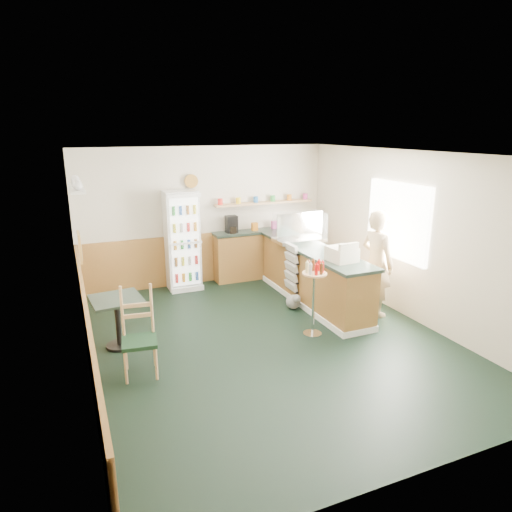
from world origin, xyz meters
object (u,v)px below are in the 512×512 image
condiment_stand (314,287)px  cash_register (342,254)px  display_case (300,227)px  cafe_table (117,313)px  cafe_chair (137,328)px  drinks_fridge (183,241)px  shopkeeper (377,263)px

condiment_stand → cash_register: bearing=24.0°
display_case → cafe_table: size_ratio=1.25×
cash_register → cafe_chair: (-3.24, -0.38, -0.53)m
cafe_chair → drinks_fridge: bearing=73.0°
cafe_table → display_case: bearing=16.0°
display_case → cafe_chair: 3.76m
drinks_fridge → cafe_table: size_ratio=2.56×
shopkeeper → cafe_chair: (-3.94, -0.40, -0.29)m
drinks_fridge → cash_register: drinks_fridge is taller
shopkeeper → cafe_table: (-4.10, 0.41, -0.36)m
display_case → cafe_chair: bearing=-151.2°
cash_register → cafe_table: cash_register is taller
cash_register → cafe_chair: cash_register is taller
cafe_chair → condiment_stand: bearing=9.4°
condiment_stand → drinks_fridge: bearing=114.2°
drinks_fridge → cafe_chair: (-1.32, -2.91, -0.35)m
shopkeeper → cafe_chair: shopkeeper is taller
display_case → shopkeeper: size_ratio=0.52×
shopkeeper → condiment_stand: 1.39m
cash_register → shopkeeper: shopkeeper is taller
cash_register → condiment_stand: bearing=-160.8°
cash_register → cafe_table: 3.48m
shopkeeper → cash_register: bearing=82.1°
display_case → cafe_table: display_case is taller
cash_register → drinks_fridge: bearing=122.4°
drinks_fridge → condiment_stand: drinks_fridge is taller
drinks_fridge → condiment_stand: size_ratio=1.66×
shopkeeper → cafe_table: 4.14m
cafe_table → cafe_chair: size_ratio=0.65×
display_case → shopkeeper: bearing=-63.1°
cash_register → shopkeeper: (0.70, 0.02, -0.24)m
condiment_stand → cafe_table: (-2.75, 0.72, -0.24)m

